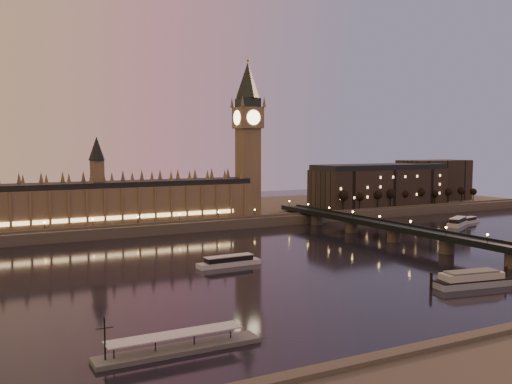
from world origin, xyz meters
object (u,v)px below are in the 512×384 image
cruise_boat_a (229,261)px  moored_barge (471,279)px  pontoon_pier (178,347)px  cruise_boat_b (467,220)px

cruise_boat_a → moored_barge: size_ratio=0.85×
cruise_boat_a → pontoon_pier: pontoon_pier is taller
moored_barge → pontoon_pier: pontoon_pier is taller
cruise_boat_a → moored_barge: moored_barge is taller
moored_barge → pontoon_pier: size_ratio=0.78×
moored_barge → pontoon_pier: (-121.21, -12.67, -1.43)m
pontoon_pier → cruise_boat_b: bearing=27.9°
cruise_boat_a → cruise_boat_b: (201.75, 48.14, -0.24)m
cruise_boat_b → pontoon_pier: (-257.74, -136.42, -0.55)m
cruise_boat_b → moored_barge: 184.27m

